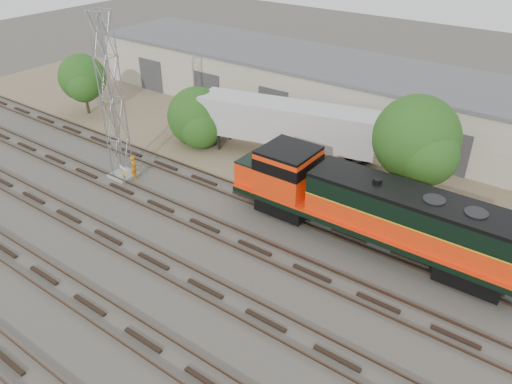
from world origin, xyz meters
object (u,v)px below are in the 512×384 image
Objects in this scene: worker at (134,168)px; semi_trailer at (291,125)px; locomotive at (368,207)px; signal_tower at (112,102)px.

semi_trailer is (7.31, 10.07, 1.84)m from worker.
semi_trailer is at bearing -96.55° from worker.
locomotive is 12.44m from semi_trailer.
locomotive is 17.70m from worker.
signal_tower is 13.63m from semi_trailer.
locomotive is 9.66× the size of worker.
locomotive is at bearing -49.41° from semi_trailer.
worker is (-17.40, -2.80, -1.58)m from locomotive.
signal_tower reaches higher than locomotive.
semi_trailer reaches higher than worker.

